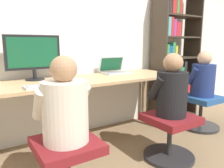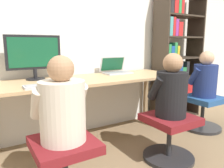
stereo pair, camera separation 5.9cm
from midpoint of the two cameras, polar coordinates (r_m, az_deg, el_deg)
ground_plane at (r=2.45m, az=-0.26°, el=-17.93°), size 14.00×14.00×0.00m
wall_back at (r=2.84m, az=-8.49°, el=13.12°), size 10.00×0.05×2.60m
desk at (r=2.50m, az=-4.41°, el=0.00°), size 2.19×0.70×0.78m
desktop_monitor at (r=2.47m, az=-19.01°, el=6.99°), size 0.57×0.20×0.47m
laptop at (r=2.87m, az=1.63°, el=3.72°), size 0.37×0.27×0.22m
keyboard at (r=2.04m, az=-15.93°, el=-0.38°), size 0.39×0.15×0.03m
computer_mouse_by_keyboard at (r=2.14m, az=-9.72°, el=0.51°), size 0.06×0.12×0.04m
office_chair_left at (r=1.79m, az=-11.21°, el=-19.93°), size 0.52×0.52×0.46m
office_chair_right at (r=2.34m, az=15.46°, el=-12.55°), size 0.52×0.52×0.46m
person_at_monitor at (r=1.61m, az=-11.84°, el=-5.63°), size 0.41×0.33×0.63m
person_at_laptop at (r=2.21m, az=15.95°, el=-1.41°), size 0.37×0.31×0.62m
bookshelf at (r=3.50m, az=16.50°, el=4.90°), size 0.78×0.33×1.90m
office_chair_side at (r=3.29m, az=23.09°, el=-6.31°), size 0.52×0.52×0.46m
person_near_shelf at (r=3.19m, az=23.61°, el=1.59°), size 0.37×0.31×0.61m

